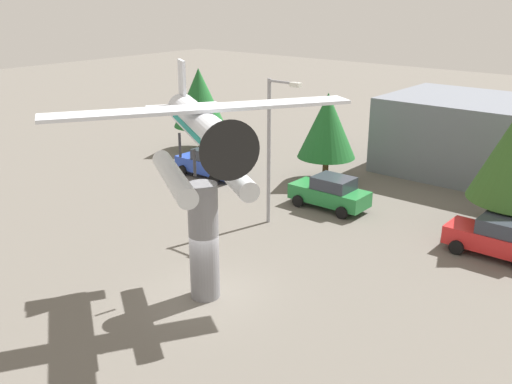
% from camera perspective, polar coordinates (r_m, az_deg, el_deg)
% --- Properties ---
extents(ground_plane, '(140.00, 140.00, 0.00)m').
position_cam_1_polar(ground_plane, '(22.25, -5.00, -10.17)').
color(ground_plane, '#605B54').
extents(display_pedestal, '(1.10, 1.10, 4.47)m').
position_cam_1_polar(display_pedestal, '(21.25, -5.17, -4.91)').
color(display_pedestal, slate).
rests_on(display_pedestal, ground).
extents(floatplane_monument, '(7.00, 9.41, 4.00)m').
position_cam_1_polar(floatplane_monument, '(19.85, -5.42, 5.28)').
color(floatplane_monument, silver).
rests_on(floatplane_monument, display_pedestal).
extents(car_near_blue, '(4.20, 2.02, 1.76)m').
position_cam_1_polar(car_near_blue, '(35.73, -4.70, 2.90)').
color(car_near_blue, '#2847B7').
rests_on(car_near_blue, ground).
extents(car_mid_green, '(4.20, 2.02, 1.76)m').
position_cam_1_polar(car_mid_green, '(30.59, 7.34, -0.03)').
color(car_mid_green, '#237A38').
rests_on(car_mid_green, ground).
extents(car_far_red, '(4.20, 2.02, 1.76)m').
position_cam_1_polar(car_far_red, '(26.96, 22.81, -4.17)').
color(car_far_red, red).
rests_on(car_far_red, ground).
extents(streetlight_primary, '(1.84, 0.28, 7.11)m').
position_cam_1_polar(streetlight_primary, '(27.40, 1.63, 5.04)').
color(streetlight_primary, gray).
rests_on(streetlight_primary, ground).
extents(storefront_building, '(10.99, 7.99, 4.70)m').
position_cam_1_polar(storefront_building, '(38.45, 21.17, 5.10)').
color(storefront_building, slate).
rests_on(storefront_building, ground).
extents(tree_west, '(3.70, 3.70, 5.84)m').
position_cam_1_polar(tree_west, '(41.45, -5.64, 9.27)').
color(tree_west, brown).
rests_on(tree_west, ground).
extents(tree_east, '(3.46, 3.46, 5.36)m').
position_cam_1_polar(tree_east, '(34.31, 7.06, 6.54)').
color(tree_east, brown).
rests_on(tree_east, ground).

